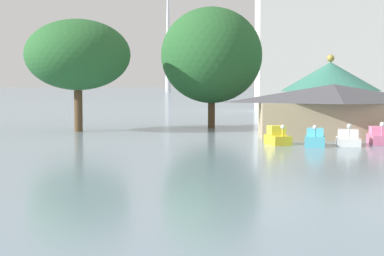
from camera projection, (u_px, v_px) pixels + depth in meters
name	position (u px, v px, depth m)	size (l,w,h in m)	color
pedal_boat_yellow	(277.00, 137.00, 46.67)	(1.96, 2.64, 1.53)	yellow
pedal_boat_cyan	(315.00, 139.00, 45.52)	(1.81, 2.76, 1.59)	#4CB7CC
pedal_boat_white	(348.00, 139.00, 46.07)	(2.08, 3.06, 1.65)	white
pedal_boat_pink	(379.00, 137.00, 47.24)	(1.49, 2.81, 1.72)	pink
boathouse	(333.00, 110.00, 51.82)	(13.03, 6.42, 4.48)	tan
green_roof_pavilion	(330.00, 92.00, 60.00)	(9.53, 9.53, 7.30)	#993328
shoreline_tree_tall_left	(78.00, 55.00, 59.03)	(9.94, 9.94, 10.59)	brown
shoreline_tree_mid	(212.00, 55.00, 64.12)	(10.35, 10.35, 12.35)	brown
background_building_block	(375.00, 47.00, 103.76)	(39.79, 15.26, 21.24)	silver
distant_broadcast_tower	(168.00, 12.00, 418.41)	(6.38, 6.38, 123.94)	silver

